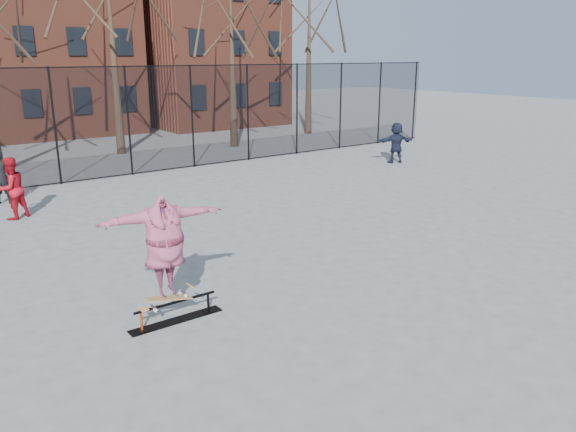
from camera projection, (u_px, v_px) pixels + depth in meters
ground at (337, 299)px, 10.43m from camera, size 100.00×100.00×0.00m
skate_rail at (176, 313)px, 9.56m from camera, size 1.67×0.26×0.37m
skateboard at (168, 300)px, 9.41m from camera, size 0.88×0.21×0.11m
skater at (165, 250)px, 9.16m from camera, size 2.13×0.81×1.69m
bystander_black at (1, 177)px, 16.90m from camera, size 0.71×0.58×1.66m
bystander_red at (11, 188)px, 15.31m from camera, size 1.03×0.95×1.72m
bystander_navy at (396, 143)px, 23.29m from camera, size 1.63×1.08×1.69m
fence at (95, 122)px, 19.88m from camera, size 34.03×0.07×4.00m
rowhouses at (20, 20)px, 29.22m from camera, size 29.00×7.00×13.00m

